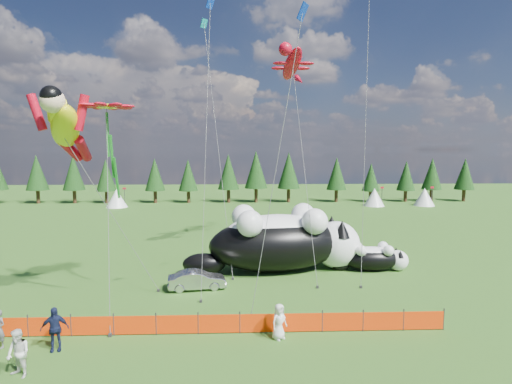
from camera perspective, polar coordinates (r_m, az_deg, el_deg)
ground at (r=23.20m, az=-4.87°, el=-16.31°), size 160.00×160.00×0.00m
safety_fence at (r=20.25m, az=-5.30°, el=-18.22°), size 22.06×0.06×1.10m
tree_line at (r=66.61m, az=-3.08°, el=1.91°), size 90.00×4.00×8.00m
festival_tents at (r=62.66m, az=6.97°, el=-0.77°), size 50.00×3.20×2.80m
cat_large at (r=29.37m, az=4.03°, el=-6.87°), size 13.12×5.91×4.75m
cat_small at (r=30.84m, az=16.60°, el=-8.96°), size 5.58×2.09×2.02m
car at (r=26.16m, az=-8.42°, el=-12.32°), size 3.80×1.82×1.20m
spectator_b at (r=19.06m, az=-30.85°, el=-19.22°), size 1.07×0.91×1.91m
spectator_c at (r=20.51m, az=-26.84°, el=-17.06°), size 1.27×0.87×1.98m
spectator_e at (r=19.58m, az=3.33°, el=-17.99°), size 0.98×0.93×1.69m
superhero_kite at (r=23.48m, az=-25.59°, el=8.33°), size 7.02×6.02×12.65m
gecko_kite at (r=33.83m, az=5.18°, el=17.70°), size 3.98×11.91×17.90m
flower_kite at (r=22.86m, az=-20.56°, el=10.99°), size 3.74×5.28×11.48m
diamond_kite_a at (r=30.25m, az=-6.60°, el=23.79°), size 0.81×7.20×20.20m
diamond_kite_c at (r=20.15m, az=6.35°, el=22.53°), size 2.95×1.06×15.97m
diamond_kite_d at (r=35.62m, az=-7.22°, el=21.13°), size 2.98×8.86×21.09m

